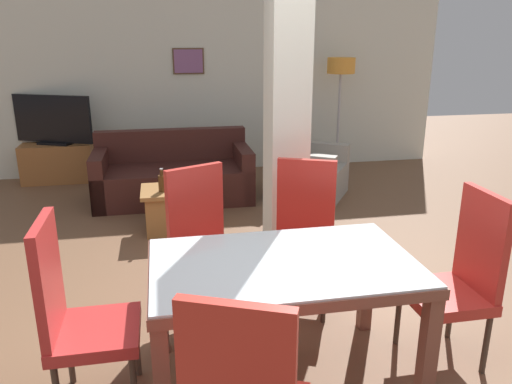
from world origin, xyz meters
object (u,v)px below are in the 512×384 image
object	(u,v)px
dining_chair_far_right	(303,231)
dining_table	(283,287)
dining_chair_far_left	(204,241)
bottle	(162,183)
standing_person	(291,128)
armchair	(305,174)
dining_chair_head_left	(76,312)
dining_chair_head_right	(461,275)
sofa	(174,177)
tv_stand	(58,163)
tv_screen	(53,120)
coffee_table	(176,209)
floor_lamp	(341,75)

from	to	relation	value
dining_chair_far_right	dining_table	bearing A→B (deg)	90.00
dining_chair_far_left	bottle	bearing A→B (deg)	-104.79
dining_chair_far_left	standing_person	xyz separation A→B (m)	(1.12, 1.86, 0.43)
dining_table	armchair	size ratio (longest dim) A/B	1.26
dining_chair_far_left	dining_chair_head_left	bearing A→B (deg)	23.08
dining_chair_head_right	sofa	xyz separation A→B (m)	(-1.61, 3.57, -0.29)
dining_chair_head_right	dining_table	bearing A→B (deg)	90.00
dining_chair_far_right	sofa	world-z (taller)	dining_chair_far_right
tv_stand	tv_screen	size ratio (longest dim) A/B	0.89
dining_table	tv_stand	xyz separation A→B (m)	(-2.05, 4.65, -0.34)
dining_chair_head_left	armchair	bearing A→B (deg)	146.28
coffee_table	tv_screen	world-z (taller)	tv_screen
dining_chair_far_right	standing_person	xyz separation A→B (m)	(0.38, 1.82, 0.43)
armchair	floor_lamp	size ratio (longest dim) A/B	0.71
dining_chair_head_right	floor_lamp	bearing A→B (deg)	-10.60
dining_table	tv_screen	distance (m)	5.09
dining_chair_head_right	sofa	world-z (taller)	dining_chair_head_right
dining_chair_head_left	bottle	size ratio (longest dim) A/B	4.55
armchair	tv_stand	world-z (taller)	armchair
tv_screen	sofa	bearing A→B (deg)	169.73
dining_chair_head_left	armchair	distance (m)	4.08
sofa	armchair	world-z (taller)	sofa
sofa	armchair	size ratio (longest dim) A/B	1.60
tv_screen	standing_person	distance (m)	3.42
tv_stand	standing_person	distance (m)	3.50
tv_stand	dining_chair_head_left	bearing A→B (deg)	-78.76
sofa	bottle	size ratio (longest dim) A/B	7.84
dining_chair_head_left	bottle	xyz separation A→B (m)	(0.48, 2.44, -0.03)
tv_screen	floor_lamp	xyz separation A→B (m)	(4.00, -0.16, 0.55)
tv_screen	standing_person	size ratio (longest dim) A/B	0.61
dining_chair_head_left	floor_lamp	xyz separation A→B (m)	(3.07, 4.49, 0.83)
dining_table	dining_chair_head_left	distance (m)	1.12
dining_chair_far_right	tv_stand	distance (m)	4.50
dining_chair_far_left	floor_lamp	distance (m)	4.42
dining_chair_head_right	standing_person	bearing A→B (deg)	7.77
dining_chair_far_left	bottle	size ratio (longest dim) A/B	4.55
dining_chair_far_left	coffee_table	distance (m)	1.73
sofa	bottle	distance (m)	1.17
sofa	standing_person	xyz separation A→B (m)	(1.25, -0.89, 0.72)
standing_person	tv_screen	bearing A→B (deg)	47.12
dining_chair_far_left	bottle	world-z (taller)	dining_chair_far_left
dining_chair_far_right	dining_chair_head_right	bearing A→B (deg)	153.98
standing_person	armchair	bearing A→B (deg)	-36.58
dining_chair_head_left	sofa	distance (m)	3.63
bottle	floor_lamp	distance (m)	3.42
dining_chair_far_right	floor_lamp	world-z (taller)	floor_lamp
dining_table	bottle	size ratio (longest dim) A/B	6.18
dining_chair_far_left	bottle	distance (m)	1.64
tv_stand	standing_person	world-z (taller)	standing_person
standing_person	dining_chair_head_left	bearing A→B (deg)	137.42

